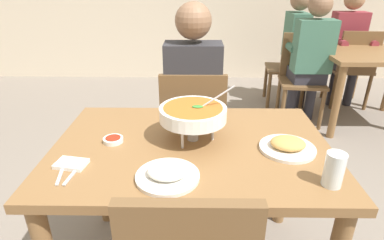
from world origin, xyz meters
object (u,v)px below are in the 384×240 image
diner_main (193,91)px  appetizer_plate (288,146)px  chair_bg_middle (301,73)px  chair_bg_left (353,65)px  rice_plate (168,174)px  curry_bowl (193,114)px  drink_glass (334,171)px  dining_table_main (192,166)px  dining_table_far (372,66)px  patron_bg_left (348,42)px  patron_bg_middle (311,53)px  chair_bg_right (294,62)px  patron_bg_right (298,42)px  chair_diner_main (193,125)px  sauce_dish (113,140)px

diner_main → appetizer_plate: (0.42, -0.78, 0.03)m
chair_bg_middle → chair_bg_left: bearing=26.0°
rice_plate → curry_bowl: bearing=73.3°
drink_glass → dining_table_main: bearing=150.2°
dining_table_far → chair_bg_middle: size_ratio=1.11×
patron_bg_left → patron_bg_middle: same height
curry_bowl → drink_glass: (0.50, -0.34, -0.07)m
drink_glass → appetizer_plate: bearing=110.5°
dining_table_main → appetizer_plate: bearing=-5.9°
drink_glass → chair_bg_left: 2.94m
patron_bg_left → diner_main: bearing=-135.8°
rice_plate → chair_bg_right: (1.25, 2.68, -0.27)m
chair_bg_left → drink_glass: bearing=-116.5°
diner_main → chair_bg_left: (1.81, 1.59, -0.24)m
chair_bg_middle → patron_bg_right: size_ratio=0.69×
chair_diner_main → appetizer_plate: (0.42, -0.75, 0.27)m
chair_bg_left → chair_bg_middle: bearing=-154.0°
diner_main → patron_bg_left: (1.76, 1.71, 0.00)m
curry_bowl → chair_bg_right: (1.16, 2.37, -0.38)m
drink_glass → chair_bg_right: size_ratio=0.14×
rice_plate → dining_table_far: (1.86, 2.12, -0.16)m
diner_main → patron_bg_right: bearing=54.6°
curry_bowl → patron_bg_middle: bearing=57.9°
dining_table_main → chair_bg_left: chair_bg_left is taller
dining_table_main → chair_diner_main: size_ratio=1.37×
curry_bowl → chair_bg_left: curry_bowl is taller
patron_bg_left → dining_table_far: bearing=-88.5°
patron_bg_right → patron_bg_middle: bearing=-93.2°
dining_table_main → chair_bg_middle: chair_bg_middle is taller
dining_table_far → curry_bowl: bearing=-134.3°
chair_bg_left → patron_bg_left: bearing=113.4°
rice_plate → patron_bg_middle: bearing=59.9°
rice_plate → dining_table_far: 2.82m
diner_main → chair_bg_left: 2.42m
chair_bg_left → patron_bg_left: size_ratio=0.69×
rice_plate → appetizer_plate: (0.50, 0.22, 0.00)m
dining_table_main → sauce_dish: sauce_dish is taller
chair_bg_right → patron_bg_right: bearing=-65.3°
drink_glass → chair_diner_main: bearing=117.0°
appetizer_plate → patron_bg_left: size_ratio=0.18×
chair_bg_left → patron_bg_middle: bearing=-145.5°
drink_glass → curry_bowl: bearing=146.1°
rice_plate → patron_bg_middle: size_ratio=0.18×
chair_bg_right → diner_main: bearing=-124.9°
dining_table_main → chair_bg_right: (1.17, 2.42, -0.13)m
chair_diner_main → chair_bg_middle: 1.70m
chair_bg_middle → chair_bg_right: same height
diner_main → patron_bg_middle: same height
patron_bg_left → patron_bg_right: (-0.58, -0.05, 0.00)m
appetizer_plate → chair_bg_middle: chair_bg_middle is taller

